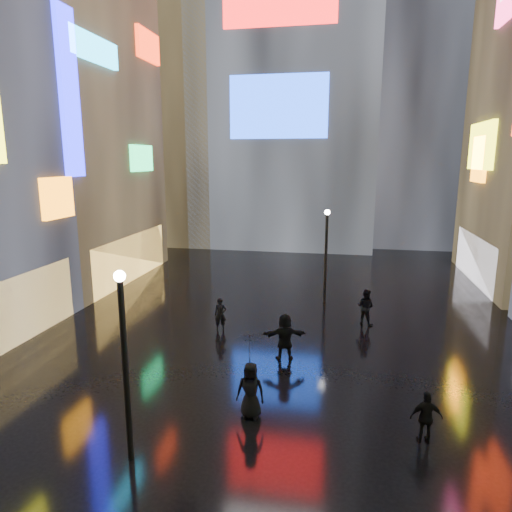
# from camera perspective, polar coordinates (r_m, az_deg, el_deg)

# --- Properties ---
(ground) EXTENTS (140.00, 140.00, 0.00)m
(ground) POSITION_cam_1_polar(r_m,az_deg,el_deg) (22.78, 3.88, -8.20)
(ground) COLOR black
(ground) RESTS_ON ground
(building_left_far) EXTENTS (10.28, 12.00, 22.00)m
(building_left_far) POSITION_cam_1_polar(r_m,az_deg,el_deg) (33.08, -24.21, 16.43)
(building_left_far) COLOR black
(building_left_far) RESTS_ON ground
(tower_main) EXTENTS (16.00, 14.20, 42.00)m
(tower_main) POSITION_cam_1_polar(r_m,az_deg,el_deg) (47.39, 4.33, 28.11)
(tower_main) COLOR black
(tower_main) RESTS_ON ground
(tower_flank_right) EXTENTS (12.00, 12.00, 34.00)m
(tower_flank_right) POSITION_cam_1_polar(r_m,az_deg,el_deg) (48.52, 19.95, 22.22)
(tower_flank_right) COLOR black
(tower_flank_right) RESTS_ON ground
(tower_flank_left) EXTENTS (10.00, 10.00, 26.00)m
(tower_flank_left) POSITION_cam_1_polar(r_m,az_deg,el_deg) (46.57, -10.44, 18.18)
(tower_flank_left) COLOR black
(tower_flank_left) RESTS_ON ground
(lamp_near) EXTENTS (0.30, 0.30, 5.20)m
(lamp_near) POSITION_cam_1_polar(r_m,az_deg,el_deg) (12.39, -16.09, -11.90)
(lamp_near) COLOR black
(lamp_near) RESTS_ON ground
(lamp_far) EXTENTS (0.30, 0.30, 5.20)m
(lamp_far) POSITION_cam_1_polar(r_m,az_deg,el_deg) (25.33, 8.75, 0.69)
(lamp_far) COLOR black
(lamp_far) RESTS_ON ground
(pedestrian_3) EXTENTS (0.94, 0.49, 1.53)m
(pedestrian_3) POSITION_cam_1_polar(r_m,az_deg,el_deg) (14.40, 20.51, -18.35)
(pedestrian_3) COLOR black
(pedestrian_3) RESTS_ON ground
(pedestrian_4) EXTENTS (0.89, 0.59, 1.79)m
(pedestrian_4) POSITION_cam_1_polar(r_m,az_deg,el_deg) (14.64, -0.69, -16.44)
(pedestrian_4) COLOR black
(pedestrian_4) RESTS_ON ground
(pedestrian_5) EXTENTS (1.85, 0.99, 1.90)m
(pedestrian_5) POSITION_cam_1_polar(r_m,az_deg,el_deg) (18.41, 3.62, -10.06)
(pedestrian_5) COLOR black
(pedestrian_5) RESTS_ON ground
(pedestrian_6) EXTENTS (0.63, 0.48, 1.54)m
(pedestrian_6) POSITION_cam_1_polar(r_m,az_deg,el_deg) (21.47, -4.47, -7.31)
(pedestrian_6) COLOR black
(pedestrian_6) RESTS_ON ground
(pedestrian_7) EXTENTS (1.06, 0.97, 1.75)m
(pedestrian_7) POSITION_cam_1_polar(r_m,az_deg,el_deg) (22.76, 13.52, -6.21)
(pedestrian_7) COLOR black
(pedestrian_7) RESTS_ON ground
(umbrella_2) EXTENTS (1.39, 1.38, 0.95)m
(umbrella_2) POSITION_cam_1_polar(r_m,az_deg,el_deg) (14.04, -0.70, -11.53)
(umbrella_2) COLOR black
(umbrella_2) RESTS_ON pedestrian_4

